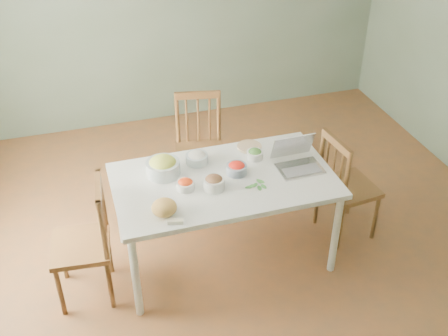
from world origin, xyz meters
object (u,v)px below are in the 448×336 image
object	(u,v)px
chair_far	(200,151)
chair_right	(349,185)
bread_boule	(164,207)
bowl_squash	(163,166)
laptop	(301,157)
chair_left	(80,243)
dining_table	(224,218)

from	to	relation	value
chair_far	chair_right	xyz separation A→B (m)	(1.11, -0.89, -0.01)
chair_right	bread_boule	world-z (taller)	chair_right
bowl_squash	laptop	xyz separation A→B (m)	(1.06, -0.26, 0.04)
bread_boule	laptop	distance (m)	1.19
bowl_squash	bread_boule	bearing A→B (deg)	-100.84
chair_left	laptop	world-z (taller)	laptop
chair_right	dining_table	bearing A→B (deg)	83.96
chair_left	bread_boule	world-z (taller)	chair_left
chair_right	chair_left	bearing A→B (deg)	86.19
chair_far	bread_boule	distance (m)	1.37
laptop	chair_far	bearing A→B (deg)	120.63
bowl_squash	chair_right	bearing A→B (deg)	-7.17
chair_far	chair_right	distance (m)	1.42
dining_table	laptop	size ratio (longest dim) A/B	4.90
bread_boule	bowl_squash	distance (m)	0.51
chair_left	bread_boule	size ratio (longest dim) A/B	5.60
dining_table	bread_boule	distance (m)	0.77
chair_far	bread_boule	size ratio (longest dim) A/B	5.66
laptop	bread_boule	bearing A→B (deg)	-169.43
chair_right	bread_boule	size ratio (longest dim) A/B	5.52
bowl_squash	chair_far	bearing A→B (deg)	55.48
chair_left	bowl_squash	bearing A→B (deg)	117.51
chair_right	bowl_squash	distance (m)	1.64
dining_table	chair_right	distance (m)	1.14
dining_table	chair_left	distance (m)	1.17
dining_table	chair_right	bearing A→B (deg)	-0.04
dining_table	chair_right	xyz separation A→B (m)	(1.14, -0.00, 0.10)
bread_boule	laptop	bearing A→B (deg)	11.68
laptop	chair_right	bearing A→B (deg)	5.16
dining_table	chair_right	world-z (taller)	chair_right
chair_left	chair_far	bearing A→B (deg)	135.09
chair_far	laptop	bearing A→B (deg)	-46.75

